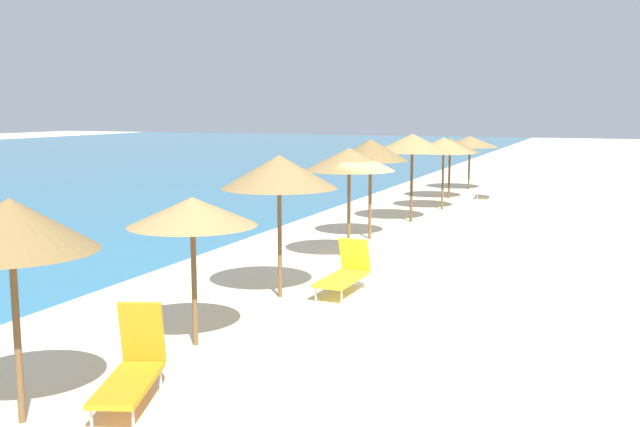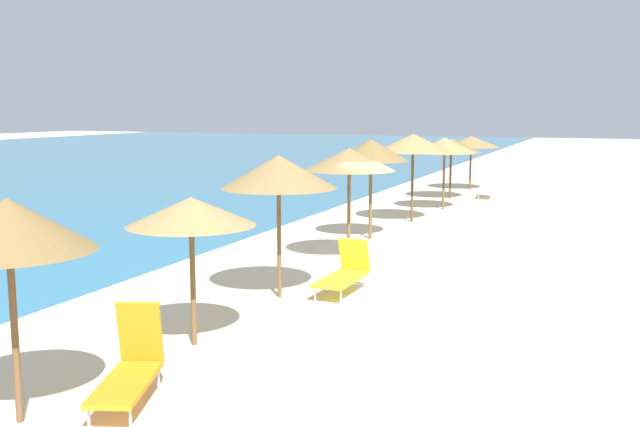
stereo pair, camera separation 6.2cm
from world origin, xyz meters
TOP-DOWN VIEW (x-y plane):
  - ground_plane at (0.00, 0.00)m, footprint 160.00×160.00m
  - beach_umbrella_2 at (-10.86, 1.74)m, footprint 2.03×2.03m
  - beach_umbrella_3 at (-7.54, 1.33)m, footprint 2.05×2.05m
  - beach_umbrella_4 at (-4.31, 1.34)m, footprint 2.31×2.31m
  - beach_umbrella_5 at (-0.39, 1.28)m, footprint 2.27×2.27m
  - beach_umbrella_6 at (2.70, 1.74)m, footprint 2.18×2.18m
  - beach_umbrella_7 at (6.28, 1.45)m, footprint 2.53×2.53m
  - beach_umbrella_8 at (9.62, 1.14)m, footprint 2.38×2.38m
  - beach_umbrella_9 at (13.07, 1.62)m, footprint 2.52×2.52m
  - beach_umbrella_10 at (16.86, 1.50)m, footprint 2.61×2.61m
  - lounge_chair_0 at (-3.49, 0.24)m, footprint 1.71×0.69m
  - lounge_chair_2 at (-9.84, 0.85)m, footprint 1.68×1.09m
  - lounge_chair_3 at (13.87, 0.24)m, footprint 1.45×0.71m
  - cooler_box at (15.79, -1.32)m, footprint 0.51×0.55m

SIDE VIEW (x-z plane):
  - ground_plane at x=0.00m, z-range 0.00..0.00m
  - cooler_box at x=15.79m, z-range 0.00..0.34m
  - lounge_chair_3 at x=13.87m, z-range -0.12..0.92m
  - lounge_chair_0 at x=-3.49m, z-range -0.10..0.97m
  - lounge_chair_2 at x=-9.84m, z-range -0.13..1.09m
  - beach_umbrella_3 at x=-7.54m, z-range 0.96..3.37m
  - beach_umbrella_9 at x=13.07m, z-range 0.97..3.49m
  - beach_umbrella_10 at x=16.86m, z-range 0.98..3.48m
  - beach_umbrella_8 at x=9.62m, z-range 1.05..3.76m
  - beach_umbrella_2 at x=-10.86m, z-range 1.05..3.80m
  - beach_umbrella_5 at x=-0.39m, z-range 1.12..3.93m
  - beach_umbrella_4 at x=-4.31m, z-range 1.10..3.97m
  - beach_umbrella_6 at x=2.70m, z-range 1.13..4.03m
  - beach_umbrella_7 at x=6.28m, z-range 1.16..4.10m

